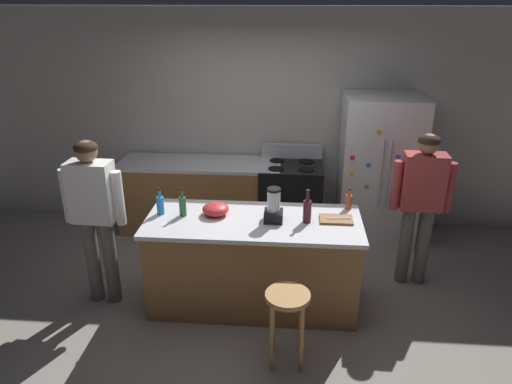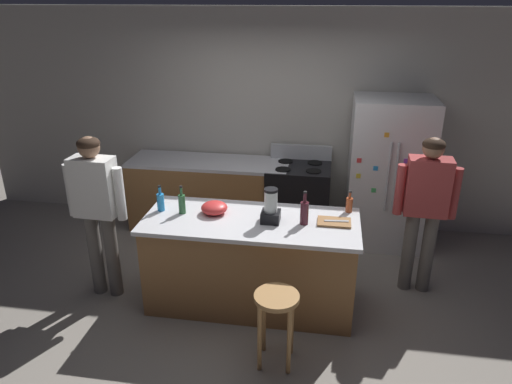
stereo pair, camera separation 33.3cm
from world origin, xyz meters
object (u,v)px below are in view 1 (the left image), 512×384
object	(u,v)px
person_by_sink_right	(421,196)
bottle_wine	(307,210)
refrigerator	(378,170)
kitchen_island	(253,262)
blender_appliance	(274,207)
bar_stool	(287,309)
mixing_bowl	(216,209)
person_by_island_left	(94,208)
chef_knife	(338,218)
cutting_board	(336,219)
bottle_soda	(160,204)
bottle_cooking_sauce	(349,201)
stove_range	(290,199)
bottle_olive_oil	(183,206)

from	to	relation	value
person_by_sink_right	bottle_wine	world-z (taller)	person_by_sink_right
refrigerator	person_by_sink_right	xyz separation A→B (m)	(0.25, -1.00, 0.10)
kitchen_island	blender_appliance	bearing A→B (deg)	-3.80
bar_stool	person_by_sink_right	bearing A→B (deg)	45.05
bar_stool	kitchen_island	bearing A→B (deg)	113.39
person_by_sink_right	mixing_bowl	size ratio (longest dim) A/B	6.48
person_by_island_left	blender_appliance	bearing A→B (deg)	1.90
bottle_wine	mixing_bowl	world-z (taller)	bottle_wine
blender_appliance	chef_knife	xyz separation A→B (m)	(0.59, 0.06, -0.11)
bottle_wine	person_by_sink_right	bearing A→B (deg)	24.45
chef_knife	bar_stool	bearing A→B (deg)	-123.47
cutting_board	bottle_soda	bearing A→B (deg)	179.52
blender_appliance	bottle_wine	size ratio (longest dim) A/B	1.02
chef_knife	bottle_soda	bearing A→B (deg)	174.07
kitchen_island	mixing_bowl	world-z (taller)	mixing_bowl
blender_appliance	bottle_wine	xyz separation A→B (m)	(0.30, 0.00, -0.02)
refrigerator	bottle_cooking_sauce	size ratio (longest dim) A/B	8.18
stove_range	kitchen_island	bearing A→B (deg)	-102.23
blender_appliance	cutting_board	size ratio (longest dim) A/B	1.07
bottle_cooking_sauce	chef_knife	size ratio (longest dim) A/B	0.98
person_by_sink_right	bottle_soda	bearing A→B (deg)	-169.95
bottle_wine	bottle_soda	bearing A→B (deg)	177.04
kitchen_island	refrigerator	size ratio (longest dim) A/B	1.13
bottle_soda	bottle_cooking_sauce	xyz separation A→B (m)	(1.77, 0.25, -0.02)
refrigerator	bottle_cooking_sauce	world-z (taller)	refrigerator
kitchen_island	bottle_cooking_sauce	xyz separation A→B (m)	(0.89, 0.31, 0.53)
blender_appliance	kitchen_island	bearing A→B (deg)	176.20
stove_range	bottle_soda	world-z (taller)	bottle_soda
cutting_board	chef_knife	world-z (taller)	chef_knife
kitchen_island	mixing_bowl	xyz separation A→B (m)	(-0.36, 0.08, 0.51)
kitchen_island	stove_range	distance (m)	1.56
bottle_soda	cutting_board	distance (m)	1.64
chef_knife	bottle_cooking_sauce	bearing A→B (deg)	61.20
person_by_sink_right	mixing_bowl	world-z (taller)	person_by_sink_right
bar_stool	mixing_bowl	distance (m)	1.20
kitchen_island	chef_knife	xyz separation A→B (m)	(0.78, 0.05, 0.47)
bottle_soda	bottle_olive_oil	bearing A→B (deg)	-6.41
cutting_board	person_by_sink_right	bearing A→B (deg)	27.95
person_by_island_left	bottle_wine	bearing A→B (deg)	1.65
person_by_sink_right	mixing_bowl	bearing A→B (deg)	-167.92
bar_stool	person_by_island_left	bearing A→B (deg)	158.46
refrigerator	cutting_board	bearing A→B (deg)	-112.81
refrigerator	chef_knife	world-z (taller)	refrigerator
bottle_cooking_sauce	mixing_bowl	xyz separation A→B (m)	(-1.26, -0.23, -0.02)
stove_range	chef_knife	xyz separation A→B (m)	(0.45, -1.48, 0.46)
refrigerator	bottle_wine	bearing A→B (deg)	-120.24
kitchen_island	cutting_board	xyz separation A→B (m)	(0.76, 0.05, 0.46)
bar_stool	chef_knife	distance (m)	1.03
kitchen_island	person_by_island_left	bearing A→B (deg)	-177.38
kitchen_island	chef_knife	world-z (taller)	chef_knife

